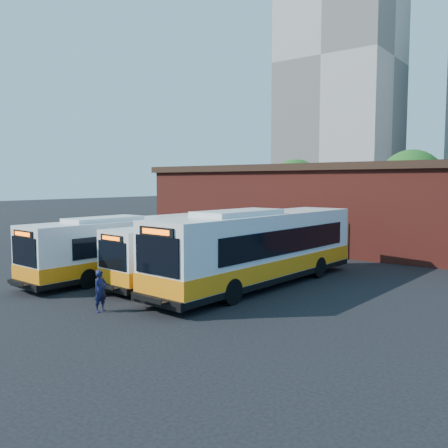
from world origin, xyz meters
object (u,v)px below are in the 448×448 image
Objects in this scene: transit_worker at (100,291)px; bus_mideast at (199,252)px; bus_east at (259,251)px; bus_midwest at (126,248)px.

bus_mideast is at bearing 3.70° from transit_worker.
bus_east is at bearing -21.66° from transit_worker.
bus_midwest reaches higher than transit_worker.
bus_midwest is 7.33× the size of transit_worker.
bus_east reaches higher than bus_midwest.
transit_worker is (-2.43, -7.76, -0.90)m from bus_east.
bus_east reaches higher than bus_mideast.
bus_midwest is 0.86× the size of bus_east.
bus_east is at bearing 20.22° from bus_midwest.
transit_worker is at bearing -77.50° from bus_mideast.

